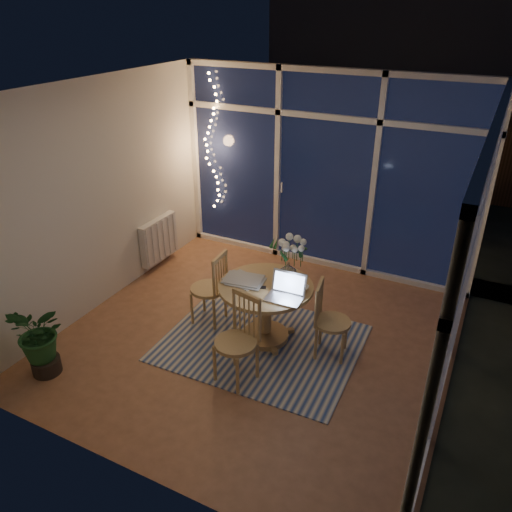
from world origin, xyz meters
The scene contains 25 objects.
floor centered at (0.00, 0.00, 0.00)m, with size 4.00×4.00×0.00m, color brown.
ceiling centered at (0.00, 0.00, 2.60)m, with size 4.00×4.00×0.00m, color silver.
wall_back centered at (0.00, 2.00, 1.30)m, with size 4.00×0.04×2.60m, color silver.
wall_front centered at (0.00, -2.00, 1.30)m, with size 4.00×0.04×2.60m, color silver.
wall_left centered at (-2.00, 0.00, 1.30)m, with size 0.04×4.00×2.60m, color silver.
wall_right centered at (2.00, 0.00, 1.30)m, with size 0.04×4.00×2.60m, color silver.
window_wall_back centered at (0.00, 1.96, 1.30)m, with size 4.00×0.10×2.60m, color white.
window_wall_right centered at (1.96, 0.00, 1.30)m, with size 0.10×4.00×2.60m, color white.
radiator centered at (-1.94, 0.90, 0.40)m, with size 0.10×0.70×0.58m, color silver.
fairy_lights centered at (-1.65, 1.88, 1.52)m, with size 0.24×0.10×1.85m, color #FFB566, non-canonical shape.
garden_patio centered at (0.50, 5.00, -0.06)m, with size 12.00×6.00×0.10m, color black.
garden_fence centered at (0.00, 5.50, 0.90)m, with size 11.00×0.08×1.80m, color #332312.
neighbour_roof centered at (0.30, 8.50, 2.20)m, with size 7.00×3.00×2.20m, color #32353C.
garden_shrubs centered at (-0.80, 3.40, 0.45)m, with size 0.90×0.90×0.90m, color black.
rug centered at (0.10, -0.07, 0.01)m, with size 2.03×1.62×0.01m, color beige.
dining_table centered at (0.10, 0.03, 0.34)m, with size 0.99×0.99×0.67m, color #AE884E.
chair_left centered at (-0.63, 0.05, 0.45)m, with size 0.41×0.41×0.90m, color #AE884E.
chair_right centered at (0.82, 0.08, 0.42)m, with size 0.39×0.39×0.85m, color #AE884E.
chair_front centered at (0.13, -0.69, 0.46)m, with size 0.42×0.42×0.92m, color #AE884E.
laptop centered at (0.37, -0.13, 0.80)m, with size 0.36×0.30×0.26m, color #B5B5BA, non-canonical shape.
flower_vase centered at (0.24, 0.27, 0.78)m, with size 0.20×0.20×0.21m, color silver.
bowl centered at (0.45, 0.11, 0.69)m, with size 0.15×0.15×0.04m, color white.
newspapers centered at (-0.16, -0.01, 0.69)m, with size 0.37×0.28×0.02m, color #BBB8B2.
phone centered at (0.08, -0.04, 0.68)m, with size 0.10×0.05×0.01m, color black.
potted_plant centered at (-1.60, -1.45, 0.38)m, with size 0.54×0.47×0.76m, color #1B4B21.
Camera 1 is at (2.00, -3.98, 3.31)m, focal length 35.00 mm.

